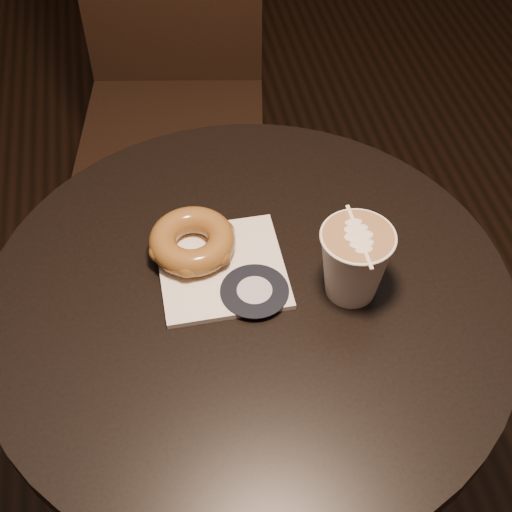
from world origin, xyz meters
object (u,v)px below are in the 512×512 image
object	(u,v)px
chair	(173,64)
doughnut	(192,241)
cafe_table	(250,373)
pastry_bag	(222,268)
latte_cup	(354,263)

from	to	relation	value
chair	doughnut	bearing A→B (deg)	-82.61
cafe_table	pastry_bag	size ratio (longest dim) A/B	4.53
chair	pastry_bag	size ratio (longest dim) A/B	6.13
doughnut	cafe_table	bearing A→B (deg)	-51.57
pastry_bag	latte_cup	size ratio (longest dim) A/B	1.59
cafe_table	doughnut	size ratio (longest dim) A/B	6.41
doughnut	latte_cup	size ratio (longest dim) A/B	1.12
cafe_table	chair	world-z (taller)	chair
cafe_table	doughnut	xyz separation A→B (m)	(-0.06, 0.08, 0.23)
cafe_table	latte_cup	bearing A→B (deg)	-8.64
chair	pastry_bag	distance (m)	0.79
doughnut	pastry_bag	bearing A→B (deg)	-46.46
chair	latte_cup	world-z (taller)	chair
doughnut	latte_cup	world-z (taller)	latte_cup
latte_cup	chair	bearing A→B (deg)	100.76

